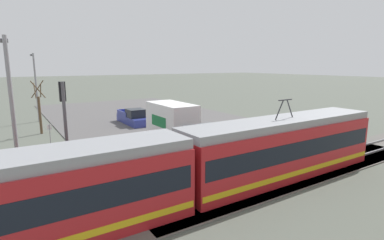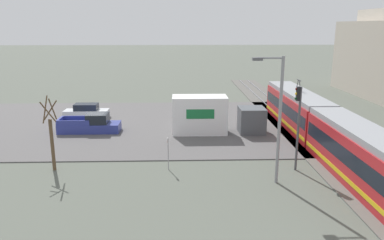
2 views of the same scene
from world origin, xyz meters
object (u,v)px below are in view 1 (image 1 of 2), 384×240
(light_rail_tram, at_px, (182,169))
(sedan_car_0, at_px, (168,112))
(street_lamp_near_crossing, at_px, (12,106))
(street_lamp_mid_block, at_px, (36,83))
(box_truck, at_px, (179,128))
(traffic_light_pole, at_px, (65,126))
(street_tree, at_px, (40,110))
(pickup_truck, at_px, (134,118))
(no_parking_sign, at_px, (50,136))

(light_rail_tram, bearing_deg, sedan_car_0, -116.66)
(street_lamp_near_crossing, height_order, street_lamp_mid_block, street_lamp_near_crossing)
(box_truck, bearing_deg, sedan_car_0, -114.76)
(street_lamp_mid_block, bearing_deg, traffic_light_pole, 87.40)
(sedan_car_0, height_order, street_tree, street_tree)
(traffic_light_pole, bearing_deg, street_tree, -91.83)
(box_truck, distance_m, street_tree, 14.77)
(light_rail_tram, distance_m, pickup_truck, 20.88)
(sedan_car_0, height_order, no_parking_sign, no_parking_sign)
(pickup_truck, height_order, street_lamp_mid_block, street_lamp_mid_block)
(traffic_light_pole, relative_size, street_lamp_mid_block, 0.74)
(box_truck, relative_size, street_tree, 1.64)
(sedan_car_0, bearing_deg, light_rail_tram, -116.66)
(box_truck, distance_m, street_lamp_near_crossing, 12.17)
(light_rail_tram, distance_m, no_parking_sign, 13.16)
(light_rail_tram, bearing_deg, pickup_truck, -105.53)
(street_lamp_mid_block, distance_m, no_parking_sign, 15.89)
(pickup_truck, bearing_deg, sedan_car_0, -162.55)
(street_tree, relative_size, street_lamp_mid_block, 0.65)
(box_truck, distance_m, pickup_truck, 11.51)
(no_parking_sign, bearing_deg, pickup_truck, -141.96)
(light_rail_tram, height_order, street_lamp_near_crossing, street_lamp_near_crossing)
(traffic_light_pole, distance_m, street_lamp_mid_block, 24.46)
(street_tree, bearing_deg, traffic_light_pole, 88.17)
(light_rail_tram, bearing_deg, street_lamp_near_crossing, -40.87)
(pickup_truck, height_order, street_tree, street_tree)
(street_tree, bearing_deg, street_lamp_near_crossing, 79.95)
(street_lamp_near_crossing, bearing_deg, no_parking_sign, -109.46)
(box_truck, distance_m, sedan_car_0, 14.49)
(street_tree, xyz_separation_m, street_lamp_near_crossing, (2.63, 14.85, 2.30))
(pickup_truck, xyz_separation_m, sedan_car_0, (-5.35, -1.68, -0.00))
(traffic_light_pole, distance_m, street_lamp_near_crossing, 3.05)
(no_parking_sign, bearing_deg, street_lamp_near_crossing, 70.54)
(box_truck, xyz_separation_m, pickup_truck, (-0.71, -11.45, -0.94))
(street_lamp_near_crossing, distance_m, no_parking_sign, 7.96)
(traffic_light_pole, bearing_deg, pickup_truck, -121.35)
(pickup_truck, bearing_deg, light_rail_tram, 74.47)
(street_tree, bearing_deg, box_truck, 126.54)
(light_rail_tram, xyz_separation_m, sedan_car_0, (-10.93, -21.77, -1.04))
(box_truck, bearing_deg, pickup_truck, -93.53)
(street_tree, xyz_separation_m, street_lamp_mid_block, (-0.57, -7.54, 2.25))
(box_truck, height_order, street_lamp_near_crossing, street_lamp_near_crossing)
(no_parking_sign, bearing_deg, light_rail_tram, 108.24)
(light_rail_tram, bearing_deg, traffic_light_pole, -39.20)
(box_truck, relative_size, street_lamp_near_crossing, 1.06)
(traffic_light_pole, xyz_separation_m, street_tree, (-0.54, -16.88, -1.40))
(street_lamp_near_crossing, bearing_deg, traffic_light_pole, 135.83)
(box_truck, xyz_separation_m, street_lamp_near_crossing, (11.41, 2.99, 3.00))
(traffic_light_pole, height_order, street_lamp_mid_block, street_lamp_mid_block)
(sedan_car_0, bearing_deg, street_lamp_near_crossing, -137.31)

